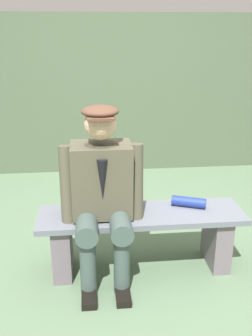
{
  "coord_description": "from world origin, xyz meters",
  "views": [
    {
      "loc": [
        0.36,
        2.46,
        1.71
      ],
      "look_at": [
        0.11,
        0.0,
        0.81
      ],
      "focal_mm": 40.6,
      "sensor_mm": 36.0,
      "label": 1
    }
  ],
  "objects": [
    {
      "name": "bench",
      "position": [
        0.0,
        0.0,
        0.3
      ],
      "size": [
        1.5,
        0.4,
        0.46
      ],
      "color": "slate",
      "rests_on": "ground"
    },
    {
      "name": "seated_man",
      "position": [
        0.28,
        0.06,
        0.69
      ],
      "size": [
        0.57,
        0.6,
        1.25
      ],
      "color": "#4D4939",
      "rests_on": "ground"
    },
    {
      "name": "ground_plane",
      "position": [
        0.0,
        0.0,
        0.0
      ],
      "size": [
        30.0,
        30.0,
        0.0
      ],
      "primitive_type": "plane",
      "color": "#577054"
    },
    {
      "name": "stadium_wall",
      "position": [
        0.0,
        -2.28,
        0.95
      ],
      "size": [
        12.0,
        0.24,
        1.9
      ],
      "primitive_type": "cube",
      "color": "#4C5C44",
      "rests_on": "ground"
    },
    {
      "name": "rolled_magazine",
      "position": [
        -0.37,
        -0.06,
        0.5
      ],
      "size": [
        0.26,
        0.16,
        0.08
      ],
      "primitive_type": "cylinder",
      "rotation": [
        0.0,
        1.57,
        -0.38
      ],
      "color": "navy",
      "rests_on": "bench"
    }
  ]
}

